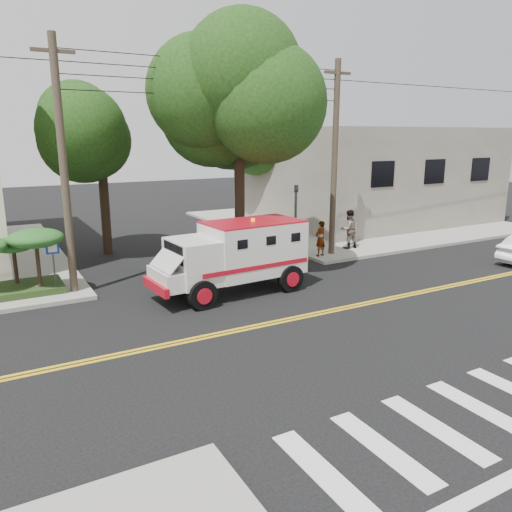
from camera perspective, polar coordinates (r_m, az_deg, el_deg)
ground at (r=16.05m, az=4.11°, el=-7.20°), size 100.00×100.00×0.00m
sidewalk_ne at (r=34.39m, az=10.71°, el=3.99°), size 17.00×17.00×0.15m
building_right at (r=35.37m, az=12.31°, el=9.21°), size 14.00×12.00×6.00m
utility_pole_left at (r=18.75m, az=-21.11°, el=9.07°), size 0.28×0.28×9.00m
utility_pole_right at (r=23.75m, az=8.96°, el=10.58°), size 0.28×0.28×9.00m
tree_main at (r=21.38m, az=-0.51°, el=17.66°), size 6.08×5.70×9.85m
tree_left at (r=24.94m, az=-16.58°, el=13.16°), size 4.48×4.20×7.70m
tree_right at (r=33.06m, az=2.16°, el=14.32°), size 4.80×4.50×8.20m
traffic_signal at (r=22.05m, az=4.54°, el=4.53°), size 0.15×0.18×3.60m
accessibility_sign at (r=19.30m, az=-22.15°, el=-0.37°), size 0.45×0.10×2.02m
palm_planter at (r=19.59m, az=-25.97°, el=0.29°), size 3.52×2.63×2.36m
armored_truck at (r=18.28m, az=-2.31°, el=0.31°), size 5.88×2.65×2.62m
pedestrian_a at (r=23.57m, az=7.38°, el=1.99°), size 0.68×0.52×1.67m
pedestrian_b at (r=25.43m, az=10.54°, el=3.03°), size 0.96×0.76×1.93m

